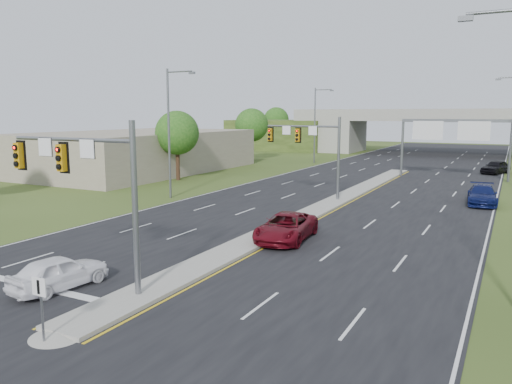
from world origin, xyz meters
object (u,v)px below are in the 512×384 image
object	(u,v)px
signal_mast_far	(313,144)
signal_mast_near	(89,177)
keep_right_sign	(40,298)
sign_gantry	(453,132)
car_white	(59,272)
overpass	(435,135)
car_far_c	(496,167)
car_far_a	(286,227)
car_far_b	(482,195)

from	to	relation	value
signal_mast_far	signal_mast_near	bearing A→B (deg)	-90.00
keep_right_sign	sign_gantry	world-z (taller)	sign_gantry
keep_right_sign	car_white	xyz separation A→B (m)	(-3.59, 3.83, -0.79)
signal_mast_far	overpass	distance (m)	55.13
signal_mast_near	signal_mast_far	size ratio (longest dim) A/B	1.00
keep_right_sign	signal_mast_far	bearing A→B (deg)	94.39
keep_right_sign	car_far_c	xyz separation A→B (m)	(11.00, 57.01, -0.67)
overpass	car_white	distance (m)	80.83
car_far_a	car_far_c	bearing A→B (deg)	71.51
car_far_b	signal_mast_near	bearing A→B (deg)	-119.15
car_far_a	car_white	bearing A→B (deg)	-119.07
car_white	keep_right_sign	bearing A→B (deg)	140.30
car_white	car_far_c	xyz separation A→B (m)	(14.59, 53.18, 0.11)
car_white	car_far_a	bearing A→B (deg)	-106.39
sign_gantry	car_white	size ratio (longest dim) A/B	2.78
signal_mast_near	car_far_c	distance (m)	54.34
overpass	car_far_a	distance (m)	69.05
overpass	car_far_b	size ratio (longest dim) A/B	15.00
overpass	car_far_c	size ratio (longest dim) A/B	16.58
car_far_b	car_far_c	xyz separation A→B (m)	(0.18, 23.61, 0.05)
overpass	car_far_a	bearing A→B (deg)	-88.75
keep_right_sign	car_far_a	size ratio (longest dim) A/B	0.40
keep_right_sign	sign_gantry	xyz separation A→B (m)	(6.68, 49.45, 3.72)
car_far_c	signal_mast_near	bearing A→B (deg)	-81.57
keep_right_sign	overpass	size ratio (longest dim) A/B	0.03
car_far_b	car_far_c	distance (m)	23.61
signal_mast_near	car_far_b	bearing A→B (deg)	65.67
sign_gantry	car_far_b	world-z (taller)	sign_gantry
overpass	car_white	size ratio (longest dim) A/B	19.20
sign_gantry	car_far_a	xyz separation A→B (m)	(-5.18, -33.89, -4.45)
signal_mast_far	car_far_a	xyz separation A→B (m)	(3.76, -13.90, -3.94)
car_far_a	car_far_b	bearing A→B (deg)	56.83
keep_right_sign	car_far_c	bearing A→B (deg)	79.08
car_far_a	signal_mast_near	bearing A→B (deg)	-114.31
signal_mast_near	car_far_b	world-z (taller)	signal_mast_near
car_far_c	car_far_b	bearing A→B (deg)	-67.83
keep_right_sign	car_far_b	xyz separation A→B (m)	(10.82, 33.40, -0.72)
car_far_b	car_far_a	bearing A→B (deg)	-122.40
sign_gantry	car_white	world-z (taller)	sign_gantry
sign_gantry	car_far_a	bearing A→B (deg)	-98.69
signal_mast_near	car_far_c	world-z (taller)	signal_mast_near
signal_mast_far	car_far_a	size ratio (longest dim) A/B	1.26
sign_gantry	car_far_a	size ratio (longest dim) A/B	2.09
signal_mast_near	car_far_a	distance (m)	12.36
car_white	car_far_b	size ratio (longest dim) A/B	0.78
sign_gantry	keep_right_sign	bearing A→B (deg)	-97.70
car_far_b	car_white	bearing A→B (deg)	-120.81
car_far_a	overpass	bearing A→B (deg)	85.66
overpass	car_white	xyz separation A→B (m)	(-3.59, -80.70, -2.82)
sign_gantry	car_white	xyz separation A→B (m)	(-10.28, -45.62, -4.51)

